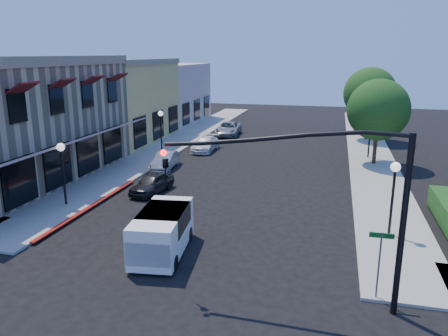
% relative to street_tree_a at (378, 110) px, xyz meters
% --- Properties ---
extents(ground, '(120.00, 120.00, 0.00)m').
position_rel_street_tree_a_xyz_m(ground, '(-8.80, -22.00, -4.19)').
color(ground, black).
rests_on(ground, ground).
extents(sidewalk_left, '(3.50, 50.00, 0.12)m').
position_rel_street_tree_a_xyz_m(sidewalk_left, '(-17.55, 5.00, -4.13)').
color(sidewalk_left, gray).
rests_on(sidewalk_left, ground).
extents(sidewalk_right, '(3.50, 50.00, 0.12)m').
position_rel_street_tree_a_xyz_m(sidewalk_right, '(-0.05, 5.00, -4.13)').
color(sidewalk_right, gray).
rests_on(sidewalk_right, ground).
extents(curb_red_strip, '(0.25, 10.00, 0.06)m').
position_rel_street_tree_a_xyz_m(curb_red_strip, '(-15.70, -14.00, -4.19)').
color(curb_red_strip, maroon).
rests_on(curb_red_strip, ground).
extents(yellow_stucco_building, '(10.00, 12.00, 7.60)m').
position_rel_street_tree_a_xyz_m(yellow_stucco_building, '(-24.30, 4.00, -0.39)').
color(yellow_stucco_building, '#D4B45F').
rests_on(yellow_stucco_building, ground).
extents(pink_stucco_building, '(10.00, 12.00, 7.00)m').
position_rel_street_tree_a_xyz_m(pink_stucco_building, '(-24.30, 16.00, -0.69)').
color(pink_stucco_building, '#C09A91').
rests_on(pink_stucco_building, ground).
extents(street_tree_a, '(4.56, 4.56, 6.48)m').
position_rel_street_tree_a_xyz_m(street_tree_a, '(0.00, 0.00, 0.00)').
color(street_tree_a, '#372416').
rests_on(street_tree_a, ground).
extents(street_tree_b, '(4.94, 4.94, 7.02)m').
position_rel_street_tree_a_xyz_m(street_tree_b, '(0.00, 10.00, 0.35)').
color(street_tree_b, '#372416').
rests_on(street_tree_b, ground).
extents(signal_mast_arm, '(8.01, 0.39, 6.00)m').
position_rel_street_tree_a_xyz_m(signal_mast_arm, '(-2.94, -20.50, -0.11)').
color(signal_mast_arm, black).
rests_on(signal_mast_arm, ground).
extents(street_name_sign, '(0.80, 0.06, 2.50)m').
position_rel_street_tree_a_xyz_m(street_name_sign, '(-1.30, -19.80, -2.50)').
color(street_name_sign, '#595B5E').
rests_on(street_name_sign, ground).
extents(lamppost_left_near, '(0.44, 0.44, 3.57)m').
position_rel_street_tree_a_xyz_m(lamppost_left_near, '(-17.30, -14.00, -1.46)').
color(lamppost_left_near, black).
rests_on(lamppost_left_near, ground).
extents(lamppost_left_far, '(0.44, 0.44, 3.57)m').
position_rel_street_tree_a_xyz_m(lamppost_left_far, '(-17.30, 0.00, -1.46)').
color(lamppost_left_far, black).
rests_on(lamppost_left_far, ground).
extents(lamppost_right_near, '(0.44, 0.44, 3.57)m').
position_rel_street_tree_a_xyz_m(lamppost_right_near, '(-0.30, -14.00, -1.46)').
color(lamppost_right_near, black).
rests_on(lamppost_right_near, ground).
extents(lamppost_right_far, '(0.44, 0.44, 3.57)m').
position_rel_street_tree_a_xyz_m(lamppost_right_far, '(-0.30, 2.00, -1.46)').
color(lamppost_right_far, black).
rests_on(lamppost_right_far, ground).
extents(white_van, '(2.33, 4.40, 1.87)m').
position_rel_street_tree_a_xyz_m(white_van, '(-9.79, -18.27, -3.11)').
color(white_van, white).
rests_on(white_van, ground).
extents(parked_car_a, '(1.91, 3.72, 1.21)m').
position_rel_street_tree_a_xyz_m(parked_car_a, '(-13.60, -10.59, -3.59)').
color(parked_car_a, black).
rests_on(parked_car_a, ground).
extents(parked_car_b, '(1.63, 3.79, 1.21)m').
position_rel_street_tree_a_xyz_m(parked_car_b, '(-15.00, -4.91, -3.59)').
color(parked_car_b, '#B6B8BB').
rests_on(parked_car_b, ground).
extents(parked_car_c, '(1.70, 4.15, 1.20)m').
position_rel_street_tree_a_xyz_m(parked_car_c, '(-13.86, 1.51, -3.59)').
color(parked_car_c, white).
rests_on(parked_car_c, ground).
extents(parked_car_d, '(2.60, 5.04, 1.36)m').
position_rel_street_tree_a_xyz_m(parked_car_d, '(-13.74, 9.32, -3.52)').
color(parked_car_d, '#9C9EA1').
rests_on(parked_car_d, ground).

